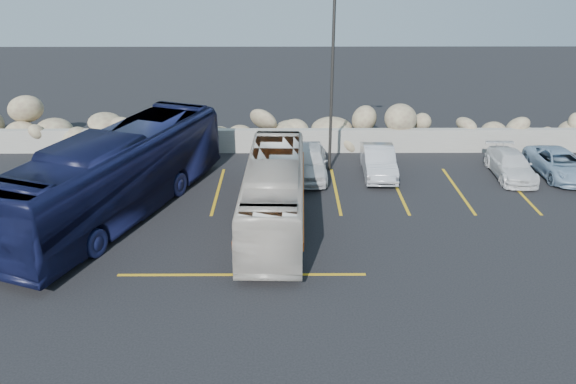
{
  "coord_description": "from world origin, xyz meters",
  "views": [
    {
      "loc": [
        0.41,
        -15.26,
        9.7
      ],
      "look_at": [
        0.51,
        4.0,
        1.24
      ],
      "focal_mm": 35.0,
      "sensor_mm": 36.0,
      "label": 1
    }
  ],
  "objects_px": {
    "car_a": "(309,161)",
    "lamppost": "(333,79)",
    "car_b": "(378,161)",
    "car_c": "(511,165)",
    "vintage_bus": "(274,193)",
    "tour_coach": "(117,174)",
    "car_d": "(559,164)"
  },
  "relations": [
    {
      "from": "car_a",
      "to": "lamppost",
      "type": "bearing_deg",
      "value": 38.66
    },
    {
      "from": "lamppost",
      "to": "car_a",
      "type": "relative_size",
      "value": 1.94
    },
    {
      "from": "lamppost",
      "to": "car_b",
      "type": "relative_size",
      "value": 2.02
    },
    {
      "from": "lamppost",
      "to": "car_c",
      "type": "distance_m",
      "value": 9.01
    },
    {
      "from": "lamppost",
      "to": "car_a",
      "type": "distance_m",
      "value": 3.83
    },
    {
      "from": "vintage_bus",
      "to": "tour_coach",
      "type": "relative_size",
      "value": 0.76
    },
    {
      "from": "vintage_bus",
      "to": "car_c",
      "type": "xyz_separation_m",
      "value": [
        10.71,
        4.68,
        -0.7
      ]
    },
    {
      "from": "car_a",
      "to": "car_c",
      "type": "xyz_separation_m",
      "value": [
        9.21,
        -0.13,
        -0.14
      ]
    },
    {
      "from": "car_b",
      "to": "car_c",
      "type": "bearing_deg",
      "value": -0.36
    },
    {
      "from": "lamppost",
      "to": "car_b",
      "type": "distance_m",
      "value": 4.27
    },
    {
      "from": "vintage_bus",
      "to": "car_a",
      "type": "height_order",
      "value": "vintage_bus"
    },
    {
      "from": "car_a",
      "to": "car_c",
      "type": "distance_m",
      "value": 9.21
    },
    {
      "from": "car_d",
      "to": "car_b",
      "type": "bearing_deg",
      "value": 177.27
    },
    {
      "from": "vintage_bus",
      "to": "car_b",
      "type": "bearing_deg",
      "value": 48.15
    },
    {
      "from": "vintage_bus",
      "to": "car_b",
      "type": "height_order",
      "value": "vintage_bus"
    },
    {
      "from": "lamppost",
      "to": "tour_coach",
      "type": "distance_m",
      "value": 10.17
    },
    {
      "from": "car_a",
      "to": "car_d",
      "type": "xyz_separation_m",
      "value": [
        11.48,
        -0.03,
        -0.12
      ]
    },
    {
      "from": "vintage_bus",
      "to": "tour_coach",
      "type": "height_order",
      "value": "tour_coach"
    },
    {
      "from": "car_a",
      "to": "car_d",
      "type": "distance_m",
      "value": 11.48
    },
    {
      "from": "car_c",
      "to": "tour_coach",
      "type": "bearing_deg",
      "value": -165.11
    },
    {
      "from": "lamppost",
      "to": "car_d",
      "type": "xyz_separation_m",
      "value": [
        10.42,
        -0.83,
        -3.72
      ]
    },
    {
      "from": "car_a",
      "to": "car_b",
      "type": "height_order",
      "value": "car_a"
    },
    {
      "from": "car_b",
      "to": "car_d",
      "type": "xyz_separation_m",
      "value": [
        8.28,
        -0.17,
        -0.08
      ]
    },
    {
      "from": "tour_coach",
      "to": "car_c",
      "type": "xyz_separation_m",
      "value": [
        16.77,
        3.79,
        -1.09
      ]
    },
    {
      "from": "car_d",
      "to": "tour_coach",
      "type": "bearing_deg",
      "value": -169.99
    },
    {
      "from": "tour_coach",
      "to": "lamppost",
      "type": "bearing_deg",
      "value": 49.35
    },
    {
      "from": "car_c",
      "to": "lamppost",
      "type": "bearing_deg",
      "value": 175.68
    },
    {
      "from": "lamppost",
      "to": "tour_coach",
      "type": "xyz_separation_m",
      "value": [
        -8.62,
        -4.72,
        -2.64
      ]
    },
    {
      "from": "car_d",
      "to": "vintage_bus",
      "type": "bearing_deg",
      "value": -161.35
    },
    {
      "from": "tour_coach",
      "to": "car_a",
      "type": "xyz_separation_m",
      "value": [
        7.56,
        3.92,
        -0.95
      ]
    },
    {
      "from": "lamppost",
      "to": "vintage_bus",
      "type": "xyz_separation_m",
      "value": [
        -2.56,
        -5.6,
        -3.03
      ]
    },
    {
      "from": "vintage_bus",
      "to": "car_b",
      "type": "distance_m",
      "value": 6.85
    }
  ]
}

